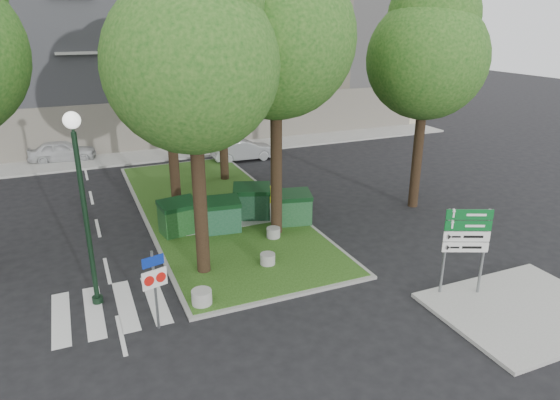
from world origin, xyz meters
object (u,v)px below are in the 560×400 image
directional_sign (466,238)px  tree_median_mid (167,48)px  tree_median_near_left (193,48)px  street_lamp (82,189)px  tree_median_far (220,13)px  car_white (62,151)px  dumpster_a (179,217)px  bollard_right (273,232)px  dumpster_b (222,215)px  dumpster_c (252,202)px  bollard_mid (268,259)px  car_silver (243,150)px  dumpster_d (293,208)px  bollard_left (202,297)px  litter_bin (268,194)px  traffic_sign_pole (154,280)px  tree_street_right (429,47)px  tree_median_near_right (278,22)px

directional_sign → tree_median_mid: bearing=143.6°
tree_median_near_left → street_lamp: bearing=-170.8°
tree_median_near_left → tree_median_mid: bearing=85.6°
tree_median_far → car_white: tree_median_far is taller
dumpster_a → bollard_right: 3.77m
dumpster_b → directional_sign: size_ratio=0.57×
dumpster_a → car_white: bearing=97.4°
tree_median_mid → dumpster_c: (2.57, -2.69, -6.17)m
tree_median_near_left → tree_median_mid: tree_median_near_left is taller
bollard_mid → street_lamp: size_ratio=0.09×
dumpster_b → car_silver: (4.41, 9.99, -0.15)m
dumpster_d → car_white: 16.74m
bollard_left → litter_bin: size_ratio=0.82×
bollard_mid → traffic_sign_pole: 4.83m
bollard_left → car_white: 19.32m
tree_median_near_left → dumpster_a: 7.38m
bollard_mid → car_white: 18.49m
tree_street_right → dumpster_d: tree_street_right is taller
tree_street_right → car_silver: bearing=113.9°
tree_median_mid → tree_street_right: size_ratio=0.99×
dumpster_a → dumpster_c: (3.20, 0.41, 0.04)m
car_white → dumpster_a: bearing=-156.0°
dumpster_d → bollard_left: size_ratio=2.74×
street_lamp → car_silver: street_lamp is taller
tree_median_near_left → car_white: 18.68m
traffic_sign_pole → car_silver: size_ratio=0.62×
tree_median_far → directional_sign: tree_median_far is taller
tree_median_near_right → bollard_mid: bearing=-120.2°
tree_median_far → dumpster_d: size_ratio=7.20×
street_lamp → tree_median_far: bearing=54.3°
tree_street_right → litter_bin: 9.35m
street_lamp → car_silver: bearing=55.1°
tree_street_right → car_silver: (-4.62, 10.44, -6.36)m
dumpster_c → street_lamp: (-6.61, -4.38, 2.84)m
dumpster_a → bollard_right: bearing=-39.5°
traffic_sign_pole → car_white: traffic_sign_pole is taller
tree_street_right → litter_bin: size_ratio=13.60×
tree_median_near_right → dumpster_c: size_ratio=6.25×
dumpster_c → bollard_mid: (-1.01, -4.28, -0.51)m
litter_bin → dumpster_b: bearing=-141.5°
tree_median_far → dumpster_c: bearing=-96.3°
tree_median_near_right → car_silver: bearing=77.7°
traffic_sign_pole → bollard_mid: bearing=12.2°
bollard_right → traffic_sign_pole: size_ratio=0.22×
dumpster_c → car_silver: 9.56m
street_lamp → bollard_left: bearing=-27.5°
tree_median_near_right → dumpster_d: (0.91, 0.57, -7.21)m
bollard_left → directional_sign: 8.07m
tree_median_near_right → litter_bin: (0.86, 3.25, -7.50)m
tree_median_mid → car_white: 13.08m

